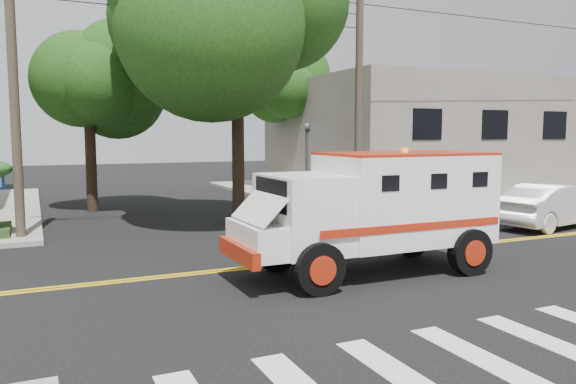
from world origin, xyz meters
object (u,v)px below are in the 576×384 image
armored_truck (375,205)px  parked_sedan (552,206)px  pedestrian_b (332,188)px  pedestrian_a (400,192)px

armored_truck → parked_sedan: armored_truck is taller
armored_truck → parked_sedan: bearing=17.2°
armored_truck → pedestrian_b: (3.52, 8.44, -0.51)m
parked_sedan → pedestrian_b: bearing=34.6°
parked_sedan → pedestrian_b: (-5.57, 5.59, 0.32)m
armored_truck → pedestrian_b: 9.16m
armored_truck → parked_sedan: 9.56m
pedestrian_b → armored_truck: bearing=65.1°
parked_sedan → pedestrian_a: (-3.26, 4.28, 0.19)m
pedestrian_a → armored_truck: bearing=21.6°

